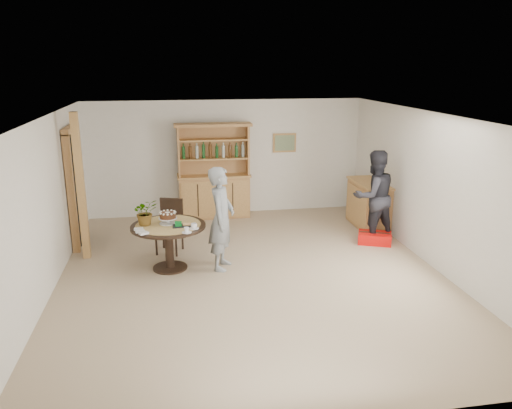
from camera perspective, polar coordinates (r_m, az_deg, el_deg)
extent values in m
plane|color=tan|center=(8.04, -0.49, -8.00)|extent=(7.00, 7.00, 0.00)
cube|color=white|center=(11.00, -3.43, 5.36)|extent=(6.00, 0.04, 2.50)
cube|color=white|center=(4.41, 6.89, -11.23)|extent=(6.00, 0.04, 2.50)
cube|color=white|center=(7.75, -22.99, -0.39)|extent=(0.04, 7.00, 2.50)
cube|color=white|center=(8.60, 19.63, 1.48)|extent=(0.04, 7.00, 2.50)
cube|color=white|center=(7.39, -0.54, 10.03)|extent=(6.00, 7.00, 0.04)
cube|color=tan|center=(11.14, 3.27, 7.06)|extent=(0.52, 0.03, 0.42)
cube|color=#59724C|center=(11.12, 3.29, 7.04)|extent=(0.44, 0.02, 0.34)
cube|color=black|center=(9.68, -19.96, 1.75)|extent=(0.10, 0.90, 2.10)
cube|color=tan|center=(9.20, -20.36, 1.01)|extent=(0.12, 0.10, 2.10)
cube|color=tan|center=(10.15, -19.38, 2.44)|extent=(0.12, 0.10, 2.10)
cube|color=tan|center=(9.49, -20.46, 8.10)|extent=(0.12, 1.10, 0.10)
cube|color=tan|center=(8.82, -19.42, 1.84)|extent=(0.12, 0.12, 2.50)
cube|color=tan|center=(10.90, -4.78, 0.92)|extent=(1.50, 0.50, 0.90)
cube|color=tan|center=(10.79, -4.84, 3.33)|extent=(1.56, 0.54, 0.04)
cube|color=tan|center=(10.78, -4.95, 6.30)|extent=(1.50, 0.04, 1.06)
cube|color=tan|center=(10.60, -8.84, 6.01)|extent=(0.04, 0.34, 1.06)
cube|color=tan|center=(10.72, -0.97, 6.30)|extent=(0.04, 0.34, 1.06)
cube|color=tan|center=(10.66, -4.86, 5.27)|extent=(1.44, 0.32, 0.03)
cube|color=tan|center=(10.60, -4.91, 7.39)|extent=(1.44, 0.32, 0.03)
cube|color=tan|center=(10.55, -4.95, 9.06)|extent=(1.62, 0.40, 0.06)
cylinder|color=#194C1E|center=(10.60, -7.91, 5.97)|extent=(0.07, 0.07, 0.28)
cylinder|color=#4C2D14|center=(10.61, -7.04, 6.00)|extent=(0.07, 0.07, 0.28)
cylinder|color=#B2BFB2|center=(10.62, -6.18, 6.04)|extent=(0.07, 0.07, 0.28)
cylinder|color=#194C1E|center=(10.63, -5.31, 6.07)|extent=(0.07, 0.07, 0.28)
cylinder|color=#4C2D14|center=(10.64, -4.45, 6.10)|extent=(0.07, 0.07, 0.28)
cylinder|color=#B2BFB2|center=(10.66, -3.59, 6.14)|extent=(0.07, 0.07, 0.28)
cylinder|color=#194C1E|center=(10.67, -2.73, 6.16)|extent=(0.07, 0.07, 0.28)
cylinder|color=#4C2D14|center=(10.69, -1.87, 6.19)|extent=(0.07, 0.07, 0.28)
cube|color=tan|center=(10.43, 12.72, -0.11)|extent=(0.50, 1.20, 0.90)
cube|color=tan|center=(10.31, 12.88, 2.40)|extent=(0.54, 1.26, 0.04)
cylinder|color=black|center=(8.12, -10.00, -2.46)|extent=(1.20, 1.20, 0.04)
cylinder|color=black|center=(8.25, -9.88, -4.90)|extent=(0.14, 0.14, 0.70)
cylinder|color=black|center=(8.37, -9.77, -7.11)|extent=(0.56, 0.56, 0.03)
cylinder|color=tan|center=(8.12, -10.01, -2.29)|extent=(1.04, 1.04, 0.01)
cube|color=black|center=(8.92, -9.92, -2.67)|extent=(0.53, 0.53, 0.04)
cube|color=black|center=(9.02, -9.60, -0.79)|extent=(0.41, 0.17, 0.46)
cube|color=black|center=(8.96, -9.67, 0.56)|extent=(0.41, 0.18, 0.05)
cube|color=black|center=(8.90, -11.32, -4.37)|extent=(0.04, 0.04, 0.44)
cube|color=black|center=(8.78, -9.12, -4.53)|extent=(0.04, 0.03, 0.44)
cube|color=black|center=(9.22, -10.55, -3.61)|extent=(0.04, 0.04, 0.44)
cube|color=black|center=(9.10, -8.41, -3.76)|extent=(0.04, 0.04, 0.44)
cylinder|color=white|center=(8.16, -10.01, -2.12)|extent=(0.28, 0.28, 0.01)
cylinder|color=white|center=(8.15, -10.03, -1.85)|extent=(0.05, 0.05, 0.08)
cylinder|color=white|center=(8.14, -10.04, -1.55)|extent=(0.30, 0.30, 0.01)
cylinder|color=#492515|center=(8.12, -10.06, -1.21)|extent=(0.26, 0.26, 0.09)
cylinder|color=white|center=(8.11, -10.07, -0.90)|extent=(0.08, 0.08, 0.01)
sphere|color=white|center=(8.11, -9.23, -0.87)|extent=(0.04, 0.04, 0.04)
sphere|color=white|center=(8.16, -9.34, -0.75)|extent=(0.04, 0.04, 0.04)
sphere|color=white|center=(8.21, -9.65, -0.68)|extent=(0.04, 0.04, 0.04)
sphere|color=white|center=(8.22, -10.07, -0.67)|extent=(0.04, 0.04, 0.04)
sphere|color=white|center=(8.21, -10.49, -0.72)|extent=(0.04, 0.04, 0.04)
sphere|color=white|center=(8.17, -10.80, -0.82)|extent=(0.04, 0.04, 0.04)
sphere|color=white|center=(8.11, -10.92, -0.95)|extent=(0.04, 0.04, 0.04)
sphere|color=white|center=(8.05, -10.81, -1.06)|extent=(0.04, 0.04, 0.04)
sphere|color=white|center=(8.01, -10.50, -1.14)|extent=(0.04, 0.04, 0.04)
sphere|color=white|center=(7.99, -10.07, -1.15)|extent=(0.04, 0.04, 0.04)
sphere|color=white|center=(8.01, -9.65, -1.10)|extent=(0.04, 0.04, 0.04)
sphere|color=white|center=(8.05, -9.34, -1.00)|extent=(0.04, 0.04, 0.04)
imported|color=#3F7233|center=(8.11, -12.55, -0.85)|extent=(0.47, 0.44, 0.42)
cube|color=black|center=(8.00, -8.44, -2.41)|extent=(0.30, 0.20, 0.01)
cube|color=#0D7626|center=(7.99, -8.88, -2.20)|extent=(0.10, 0.10, 0.06)
cube|color=#0D7626|center=(7.98, -8.89, -1.96)|extent=(0.11, 0.02, 0.01)
cylinder|color=white|center=(7.85, -7.09, -2.72)|extent=(0.15, 0.15, 0.01)
imported|color=white|center=(7.84, -7.10, -2.43)|extent=(0.10, 0.10, 0.08)
cylinder|color=white|center=(7.69, -7.92, -3.17)|extent=(0.15, 0.15, 0.01)
imported|color=white|center=(7.67, -7.93, -2.88)|extent=(0.08, 0.08, 0.07)
cube|color=white|center=(7.94, -13.27, -2.74)|extent=(0.14, 0.08, 0.03)
cube|color=white|center=(7.82, -13.09, -3.01)|extent=(0.16, 0.11, 0.03)
cube|color=white|center=(7.73, -12.69, -3.23)|extent=(0.16, 0.14, 0.03)
imported|color=gray|center=(8.03, -3.97, -1.62)|extent=(0.58, 0.71, 1.69)
imported|color=black|center=(9.53, 13.31, 0.93)|extent=(0.95, 0.80, 1.73)
cube|color=red|center=(9.60, 13.40, -3.74)|extent=(0.71, 0.60, 0.20)
cube|color=black|center=(9.57, 13.44, -3.14)|extent=(0.53, 0.25, 0.01)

